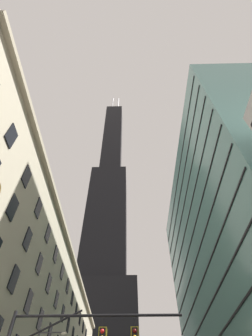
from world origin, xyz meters
name	(u,v)px	position (x,y,z in m)	size (l,w,h in m)	color
station_building	(1,336)	(-18.82, 31.61, 13.22)	(16.31, 75.24, 26.48)	#BCAF93
dark_skyscraper	(105,248)	(-12.06, 94.40, 65.90)	(28.32, 28.32, 225.42)	black
glass_office_midrise	(250,259)	(20.40, 31.07, 24.23)	(18.90, 50.11, 48.45)	slate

